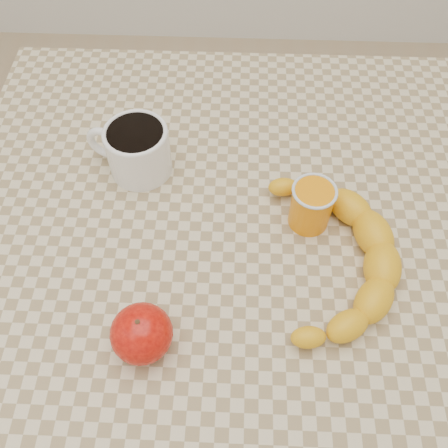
{
  "coord_description": "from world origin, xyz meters",
  "views": [
    {
      "loc": [
        0.02,
        -0.39,
        1.34
      ],
      "look_at": [
        0.0,
        0.0,
        0.77
      ],
      "focal_mm": 40.0,
      "sensor_mm": 36.0,
      "label": 1
    }
  ],
  "objects_px": {
    "banana": "(331,256)",
    "table": "(224,262)",
    "coffee_mug": "(136,148)",
    "orange_juice_glass": "(311,205)",
    "apple": "(142,333)"
  },
  "relations": [
    {
      "from": "coffee_mug",
      "to": "orange_juice_glass",
      "type": "bearing_deg",
      "value": -19.45
    },
    {
      "from": "banana",
      "to": "orange_juice_glass",
      "type": "bearing_deg",
      "value": 111.96
    },
    {
      "from": "coffee_mug",
      "to": "banana",
      "type": "bearing_deg",
      "value": -30.27
    },
    {
      "from": "coffee_mug",
      "to": "apple",
      "type": "distance_m",
      "value": 0.29
    },
    {
      "from": "table",
      "to": "banana",
      "type": "height_order",
      "value": "banana"
    },
    {
      "from": "apple",
      "to": "banana",
      "type": "relative_size",
      "value": 0.3
    },
    {
      "from": "apple",
      "to": "banana",
      "type": "height_order",
      "value": "apple"
    },
    {
      "from": "table",
      "to": "apple",
      "type": "height_order",
      "value": "apple"
    },
    {
      "from": "orange_juice_glass",
      "to": "banana",
      "type": "relative_size",
      "value": 0.22
    },
    {
      "from": "banana",
      "to": "table",
      "type": "bearing_deg",
      "value": 165.44
    },
    {
      "from": "apple",
      "to": "table",
      "type": "bearing_deg",
      "value": 61.88
    },
    {
      "from": "orange_juice_glass",
      "to": "banana",
      "type": "distance_m",
      "value": 0.08
    },
    {
      "from": "apple",
      "to": "banana",
      "type": "xyz_separation_m",
      "value": [
        0.23,
        0.12,
        -0.01
      ]
    },
    {
      "from": "table",
      "to": "orange_juice_glass",
      "type": "xyz_separation_m",
      "value": [
        0.12,
        0.02,
        0.12
      ]
    },
    {
      "from": "table",
      "to": "coffee_mug",
      "type": "distance_m",
      "value": 0.22
    }
  ]
}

